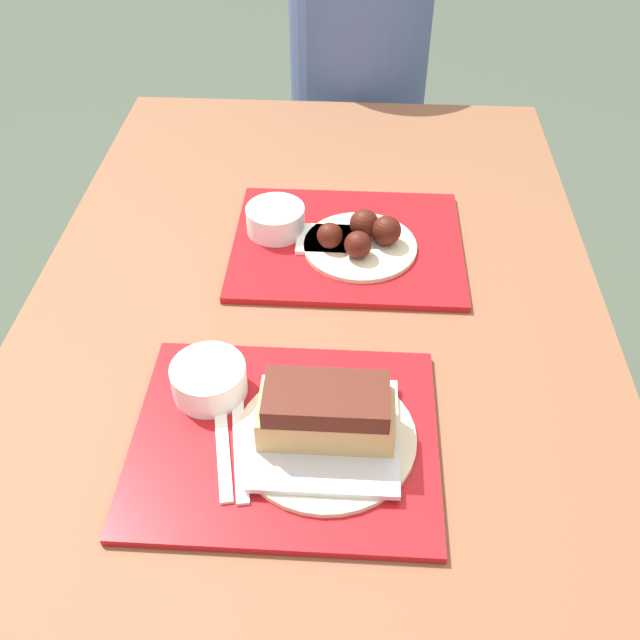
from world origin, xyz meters
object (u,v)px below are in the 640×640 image
at_px(person_seated_across, 359,59).
at_px(tray_near, 285,439).
at_px(tray_far, 347,244).
at_px(bowl_coleslaw_far, 276,218).
at_px(bowl_coleslaw_near, 209,378).
at_px(wings_plate_far, 362,238).
at_px(brisket_sandwich_plate, 326,422).

bearing_deg(person_seated_across, tray_near, -93.57).
bearing_deg(tray_far, person_seated_across, 89.51).
bearing_deg(bowl_coleslaw_far, tray_near, -82.68).
distance_m(bowl_coleslaw_near, wings_plate_far, 0.39).
height_order(tray_near, wings_plate_far, wings_plate_far).
bearing_deg(tray_near, brisket_sandwich_plate, -1.79).
xyz_separation_m(tray_far, person_seated_across, (0.01, 0.78, 0.01)).
relative_size(tray_near, brisket_sandwich_plate, 1.69).
distance_m(tray_near, wings_plate_far, 0.42).
distance_m(tray_near, person_seated_across, 1.21).
height_order(tray_far, bowl_coleslaw_far, bowl_coleslaw_far).
distance_m(tray_near, brisket_sandwich_plate, 0.07).
distance_m(brisket_sandwich_plate, wings_plate_far, 0.41).
bearing_deg(person_seated_across, bowl_coleslaw_near, -99.22).
relative_size(tray_far, person_seated_across, 0.54).
xyz_separation_m(tray_near, bowl_coleslaw_far, (-0.06, 0.45, 0.03)).
bearing_deg(wings_plate_far, tray_near, -102.71).
height_order(tray_far, person_seated_across, person_seated_across).
relative_size(bowl_coleslaw_far, wings_plate_far, 0.53).
height_order(brisket_sandwich_plate, person_seated_across, person_seated_across).
height_order(bowl_coleslaw_far, person_seated_across, person_seated_across).
relative_size(brisket_sandwich_plate, wings_plate_far, 1.20).
xyz_separation_m(bowl_coleslaw_near, bowl_coleslaw_far, (0.05, 0.38, 0.00)).
bearing_deg(bowl_coleslaw_far, bowl_coleslaw_near, -97.61).
height_order(bowl_coleslaw_near, brisket_sandwich_plate, brisket_sandwich_plate).
bearing_deg(bowl_coleslaw_near, wings_plate_far, 59.22).
bearing_deg(tray_far, brisket_sandwich_plate, -92.05).
xyz_separation_m(tray_near, wings_plate_far, (0.09, 0.41, 0.03)).
distance_m(bowl_coleslaw_near, brisket_sandwich_plate, 0.18).
bearing_deg(bowl_coleslaw_near, tray_near, -33.23).
xyz_separation_m(bowl_coleslaw_far, wings_plate_far, (0.15, -0.04, -0.01)).
bearing_deg(tray_far, bowl_coleslaw_near, -116.55).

